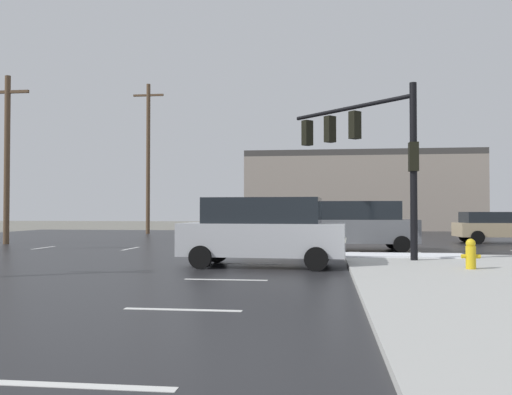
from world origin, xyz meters
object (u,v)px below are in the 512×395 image
object	(u,v)px
suv_grey	(357,225)
suv_silver	(263,230)
sedan_tan	(498,227)
fire_hydrant	(471,254)
utility_pole_distant	(148,156)
utility_pole_far	(7,156)
traffic_signal_mast	(368,142)

from	to	relation	value
suv_grey	suv_silver	xyz separation A→B (m)	(-3.12, -6.87, 0.00)
suv_silver	sedan_tan	size ratio (longest dim) A/B	1.06
fire_hydrant	suv_grey	world-z (taller)	suv_grey
utility_pole_distant	sedan_tan	bearing A→B (deg)	-22.27
utility_pole_far	utility_pole_distant	distance (m)	12.98
traffic_signal_mast	utility_pole_distant	world-z (taller)	utility_pole_distant
sedan_tan	utility_pole_distant	bearing A→B (deg)	153.43
suv_grey	sedan_tan	xyz separation A→B (m)	(7.39, 6.13, -0.24)
fire_hydrant	sedan_tan	xyz separation A→B (m)	(4.89, 14.14, 0.32)
traffic_signal_mast	sedan_tan	distance (m)	13.02
suv_grey	suv_silver	size ratio (longest dim) A/B	1.00
suv_grey	utility_pole_far	world-z (taller)	utility_pole_far
utility_pole_far	utility_pole_distant	size ratio (longest dim) A/B	0.78
sedan_tan	utility_pole_distant	size ratio (longest dim) A/B	0.43
traffic_signal_mast	utility_pole_distant	bearing A→B (deg)	-7.96
suv_grey	traffic_signal_mast	bearing A→B (deg)	-91.12
fire_hydrant	sedan_tan	world-z (taller)	sedan_tan
suv_grey	sedan_tan	size ratio (longest dim) A/B	1.06
suv_grey	sedan_tan	bearing A→B (deg)	36.62
suv_silver	utility_pole_distant	world-z (taller)	utility_pole_distant
sedan_tan	suv_silver	bearing A→B (deg)	-133.25
traffic_signal_mast	fire_hydrant	bearing A→B (deg)	167.69
sedan_tan	traffic_signal_mast	bearing A→B (deg)	-129.26
traffic_signal_mast	fire_hydrant	xyz separation A→B (m)	(2.35, -3.77, -3.44)
traffic_signal_mast	sedan_tan	bearing A→B (deg)	-79.16
traffic_signal_mast	suv_grey	world-z (taller)	traffic_signal_mast
utility_pole_far	suv_grey	bearing A→B (deg)	-7.62
fire_hydrant	suv_silver	world-z (taller)	suv_silver
traffic_signal_mast	suv_grey	bearing A→B (deg)	-42.25
utility_pole_far	fire_hydrant	bearing A→B (deg)	-27.93
traffic_signal_mast	suv_silver	xyz separation A→B (m)	(-3.27, -2.65, -2.88)
suv_grey	sedan_tan	world-z (taller)	suv_grey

